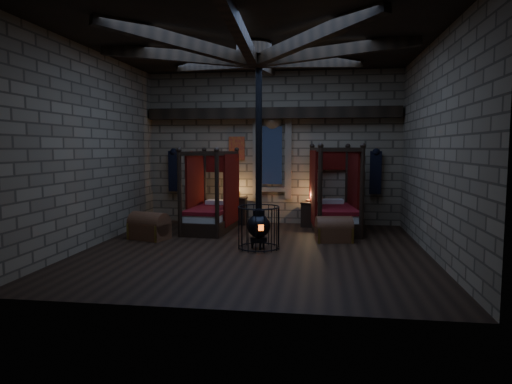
# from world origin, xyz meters

# --- Properties ---
(room) EXTENTS (7.02, 7.02, 4.29)m
(room) POSITION_xyz_m (-0.00, 0.09, 3.74)
(room) COLOR black
(room) RESTS_ON ground
(bed_left) EXTENTS (1.16, 2.00, 2.02)m
(bed_left) POSITION_xyz_m (-1.42, 2.13, 0.50)
(bed_left) COLOR black
(bed_left) RESTS_ON ground
(bed_right) EXTENTS (1.30, 2.14, 2.12)m
(bed_right) POSITION_xyz_m (1.69, 2.47, 0.52)
(bed_right) COLOR black
(bed_right) RESTS_ON ground
(trunk_left) EXTENTS (1.01, 0.81, 0.64)m
(trunk_left) POSITION_xyz_m (-2.59, 0.82, 0.29)
(trunk_left) COLOR brown
(trunk_left) RESTS_ON ground
(trunk_right) EXTENTS (0.87, 0.63, 0.59)m
(trunk_right) POSITION_xyz_m (1.66, 1.14, 0.26)
(trunk_right) COLOR brown
(trunk_right) RESTS_ON ground
(nightstand_left) EXTENTS (0.48, 0.46, 0.91)m
(nightstand_left) POSITION_xyz_m (-0.90, 3.14, 0.39)
(nightstand_left) COLOR black
(nightstand_left) RESTS_ON ground
(nightstand_right) EXTENTS (0.47, 0.45, 0.73)m
(nightstand_right) POSITION_xyz_m (1.05, 3.01, 0.34)
(nightstand_right) COLOR black
(nightstand_right) RESTS_ON ground
(stove) EXTENTS (0.88, 0.88, 4.05)m
(stove) POSITION_xyz_m (0.07, 0.17, 0.57)
(stove) COLOR black
(stove) RESTS_ON ground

